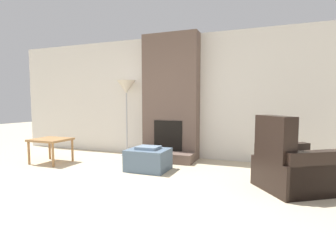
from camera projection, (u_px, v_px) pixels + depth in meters
ground_plane at (80, 209)px, 2.89m from camera, size 24.00×24.00×0.00m
wall_back at (174, 97)px, 5.69m from camera, size 8.25×0.06×2.60m
fireplace at (170, 102)px, 5.49m from camera, size 1.19×0.72×2.60m
ottoman at (148, 159)px, 4.58m from camera, size 0.70×0.58×0.42m
armchair at (292, 168)px, 3.51m from camera, size 1.19×1.16×1.01m
side_table at (51, 142)px, 5.12m from camera, size 0.67×0.59×0.48m
floor_lamp_left at (126, 90)px, 5.77m from camera, size 0.41×0.41×1.67m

